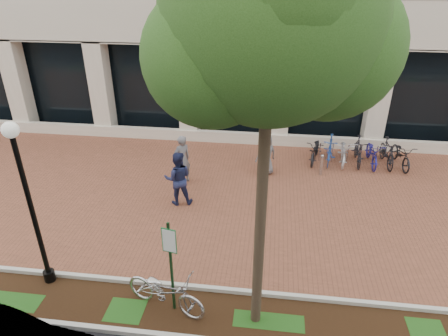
# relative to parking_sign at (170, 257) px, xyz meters

# --- Properties ---
(ground) EXTENTS (120.00, 120.00, 0.00)m
(ground) POSITION_rel_parking_sign_xyz_m (0.32, 5.18, -1.56)
(ground) COLOR black
(ground) RESTS_ON ground
(brick_plaza) EXTENTS (40.00, 9.00, 0.01)m
(brick_plaza) POSITION_rel_parking_sign_xyz_m (0.32, 5.18, -1.56)
(brick_plaza) COLOR brown
(brick_plaza) RESTS_ON ground
(planting_strip) EXTENTS (40.00, 1.50, 0.01)m
(planting_strip) POSITION_rel_parking_sign_xyz_m (0.32, -0.07, -1.56)
(planting_strip) COLOR black
(planting_strip) RESTS_ON ground
(curb_plaza_side) EXTENTS (40.00, 0.12, 0.12)m
(curb_plaza_side) POSITION_rel_parking_sign_xyz_m (0.32, 0.68, -1.50)
(curb_plaza_side) COLOR beige
(curb_plaza_side) RESTS_ON ground
(parking_sign) EXTENTS (0.34, 0.07, 2.46)m
(parking_sign) POSITION_rel_parking_sign_xyz_m (0.00, 0.00, 0.00)
(parking_sign) COLOR #153A1C
(parking_sign) RESTS_ON ground
(lamppost) EXTENTS (0.36, 0.36, 4.32)m
(lamppost) POSITION_rel_parking_sign_xyz_m (-3.37, 0.52, 0.88)
(lamppost) COLOR black
(lamppost) RESTS_ON ground
(street_tree) EXTENTS (4.16, 3.47, 8.27)m
(street_tree) POSITION_rel_parking_sign_xyz_m (1.96, -0.03, 4.75)
(street_tree) COLOR #4D3D2C
(street_tree) RESTS_ON ground
(locked_bicycle) EXTENTS (2.17, 1.32, 1.08)m
(locked_bicycle) POSITION_rel_parking_sign_xyz_m (-0.18, 0.01, -1.02)
(locked_bicycle) COLOR #B7B8BC
(locked_bicycle) RESTS_ON ground
(pedestrian_left) EXTENTS (0.79, 0.78, 1.84)m
(pedestrian_left) POSITION_rel_parking_sign_xyz_m (-1.10, 5.91, -0.64)
(pedestrian_left) COLOR slate
(pedestrian_left) RESTS_ON ground
(pedestrian_mid) EXTENTS (1.04, 0.88, 1.86)m
(pedestrian_mid) POSITION_rel_parking_sign_xyz_m (-0.92, 4.53, -0.63)
(pedestrian_mid) COLOR #1E254D
(pedestrian_mid) RESTS_ON ground
(pedestrian_right) EXTENTS (0.93, 0.81, 1.60)m
(pedestrian_right) POSITION_rel_parking_sign_xyz_m (1.87, 6.96, -0.76)
(pedestrian_right) COLOR #5F5E63
(pedestrian_right) RESTS_ON ground
(bollard) EXTENTS (0.12, 0.12, 0.86)m
(bollard) POSITION_rel_parking_sign_xyz_m (3.95, 7.10, -1.12)
(bollard) COLOR #B6B6BB
(bollard) RESTS_ON ground
(bike_rack_cluster) EXTENTS (4.23, 1.95, 1.08)m
(bike_rack_cluster) POSITION_rel_parking_sign_xyz_m (5.47, 8.29, -1.05)
(bike_rack_cluster) COLOR black
(bike_rack_cluster) RESTS_ON ground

